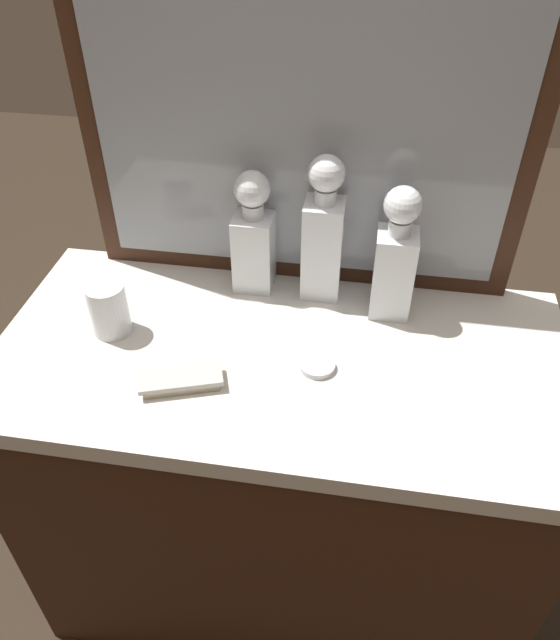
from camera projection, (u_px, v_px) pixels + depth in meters
name	position (u px, v px, depth m)	size (l,w,h in m)	color
ground_plane	(280.00, 569.00, 1.72)	(6.00, 6.00, 0.00)	#2D2319
dresser	(280.00, 480.00, 1.45)	(1.11, 0.56, 0.83)	#381E11
dresser_mirror	(302.00, 117.00, 1.15)	(0.89, 0.03, 0.72)	#381E11
crystal_decanter_far_right	(394.00, 265.00, 1.21)	(0.08, 0.08, 0.28)	white
crystal_decanter_left	(254.00, 243.00, 1.29)	(0.08, 0.08, 0.27)	white
crystal_decanter_front	(323.00, 242.00, 1.26)	(0.08, 0.08, 0.31)	white
crystal_tumbler_center	(109.00, 311.00, 1.21)	(0.08, 0.08, 0.11)	white
silver_brush_far_right	(181.00, 380.00, 1.11)	(0.16, 0.10, 0.02)	#B7A88C
porcelain_dish	(317.00, 366.00, 1.15)	(0.07, 0.07, 0.01)	silver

